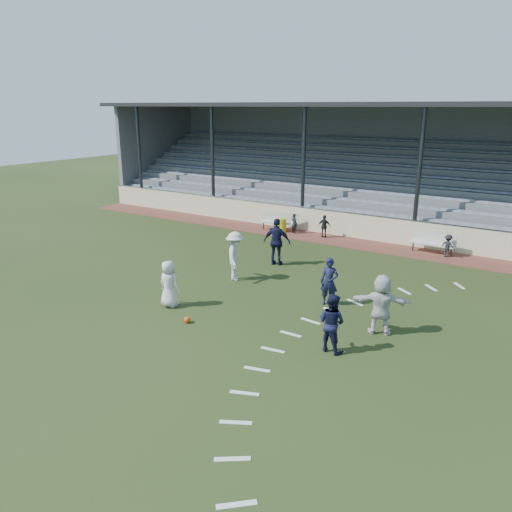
{
  "coord_description": "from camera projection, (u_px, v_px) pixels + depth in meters",
  "views": [
    {
      "loc": [
        9.29,
        -11.76,
        6.45
      ],
      "look_at": [
        0.0,
        2.5,
        1.3
      ],
      "focal_mm": 35.0,
      "sensor_mm": 36.0,
      "label": 1
    }
  ],
  "objects": [
    {
      "name": "penalty_arc",
      "position": [
        330.0,
        345.0,
        13.99
      ],
      "size": [
        3.89,
        14.63,
        0.01
      ],
      "color": "silver",
      "rests_on": "ground"
    },
    {
      "name": "player_white_lead",
      "position": [
        169.0,
        284.0,
        16.47
      ],
      "size": [
        0.8,
        0.54,
        1.59
      ],
      "primitive_type": "imported",
      "rotation": [
        0.0,
        0.0,
        3.19
      ],
      "color": "silver",
      "rests_on": "ground"
    },
    {
      "name": "trash_bin",
      "position": [
        282.0,
        225.0,
        26.34
      ],
      "size": [
        0.45,
        0.45,
        0.72
      ],
      "primitive_type": "cylinder",
      "color": "gold",
      "rests_on": "cinder_track"
    },
    {
      "name": "player_white_wing",
      "position": [
        235.0,
        256.0,
        18.99
      ],
      "size": [
        1.23,
        1.41,
        1.89
      ],
      "primitive_type": "imported",
      "rotation": [
        0.0,
        0.0,
        2.1
      ],
      "color": "silver",
      "rests_on": "ground"
    },
    {
      "name": "sub_left_far",
      "position": [
        324.0,
        226.0,
        25.17
      ],
      "size": [
        0.71,
        0.37,
        1.15
      ],
      "primitive_type": "imported",
      "rotation": [
        0.0,
        0.0,
        3.28
      ],
      "color": "black",
      "rests_on": "cinder_track"
    },
    {
      "name": "player_white_back",
      "position": [
        381.0,
        304.0,
        14.48
      ],
      "size": [
        1.77,
        1.1,
        1.82
      ],
      "primitive_type": "imported",
      "rotation": [
        0.0,
        0.0,
        3.5
      ],
      "color": "silver",
      "rests_on": "ground"
    },
    {
      "name": "sub_left_near",
      "position": [
        294.0,
        223.0,
        26.01
      ],
      "size": [
        0.43,
        0.34,
        1.05
      ],
      "primitive_type": "imported",
      "rotation": [
        0.0,
        0.0,
        2.89
      ],
      "color": "black",
      "rests_on": "cinder_track"
    },
    {
      "name": "player_navy_mid",
      "position": [
        331.0,
        323.0,
        13.47
      ],
      "size": [
        0.88,
        0.73,
        1.65
      ],
      "primitive_type": "imported",
      "rotation": [
        0.0,
        0.0,
        3.0
      ],
      "color": "black",
      "rests_on": "ground"
    },
    {
      "name": "sub_right",
      "position": [
        448.0,
        246.0,
        21.94
      ],
      "size": [
        0.72,
        0.51,
        1.01
      ],
      "primitive_type": "imported",
      "rotation": [
        0.0,
        0.0,
        2.92
      ],
      "color": "black",
      "rests_on": "cinder_track"
    },
    {
      "name": "football",
      "position": [
        187.0,
        320.0,
        15.4
      ],
      "size": [
        0.2,
        0.2,
        0.2
      ],
      "primitive_type": "sphere",
      "color": "#DD420D",
      "rests_on": "ground"
    },
    {
      "name": "bench_left",
      "position": [
        280.0,
        220.0,
        26.66
      ],
      "size": [
        2.04,
        0.89,
        0.95
      ],
      "rotation": [
        0.0,
        0.0,
        0.23
      ],
      "color": "beige",
      "rests_on": "cinder_track"
    },
    {
      "name": "player_navy_wing",
      "position": [
        277.0,
        242.0,
        20.79
      ],
      "size": [
        1.24,
        0.73,
        1.98
      ],
      "primitive_type": "imported",
      "rotation": [
        0.0,
        0.0,
        3.37
      ],
      "color": "black",
      "rests_on": "ground"
    },
    {
      "name": "grandstand",
      "position": [
        387.0,
        183.0,
        28.55
      ],
      "size": [
        34.6,
        9.0,
        6.61
      ],
      "color": "slate",
      "rests_on": "ground"
    },
    {
      "name": "retaining_wall",
      "position": [
        353.0,
        226.0,
        25.24
      ],
      "size": [
        34.0,
        0.18,
        1.2
      ],
      "primitive_type": "cube",
      "color": "beige",
      "rests_on": "ground"
    },
    {
      "name": "cinder_track",
      "position": [
        344.0,
        242.0,
        24.57
      ],
      "size": [
        34.0,
        2.0,
        0.02
      ],
      "primitive_type": "cube",
      "color": "#5A2D24",
      "rests_on": "ground"
    },
    {
      "name": "bench_right",
      "position": [
        433.0,
        241.0,
        22.52
      ],
      "size": [
        2.01,
        0.53,
        0.95
      ],
      "rotation": [
        0.0,
        0.0,
        -0.04
      ],
      "color": "beige",
      "rests_on": "cinder_track"
    },
    {
      "name": "ground",
      "position": [
        214.0,
        313.0,
        16.15
      ],
      "size": [
        90.0,
        90.0,
        0.0
      ],
      "primitive_type": "plane",
      "color": "#233114",
      "rests_on": "ground"
    },
    {
      "name": "player_navy_lead",
      "position": [
        329.0,
        282.0,
        16.59
      ],
      "size": [
        0.67,
        0.51,
        1.63
      ],
      "primitive_type": "imported",
      "rotation": [
        0.0,
        0.0,
        0.22
      ],
      "color": "black",
      "rests_on": "ground"
    }
  ]
}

